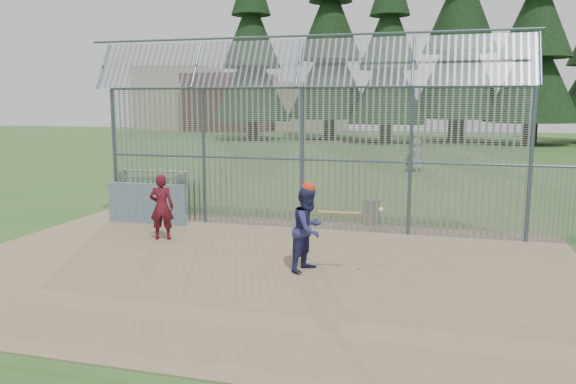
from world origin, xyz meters
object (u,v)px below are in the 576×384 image
(dugout_wall, at_px, (147,203))
(batter, at_px, (308,229))
(onlooker, at_px, (162,207))
(bleacher, at_px, (151,179))
(trash_can, at_px, (371,211))

(dugout_wall, xyz_separation_m, batter, (5.72, -3.33, 0.31))
(batter, height_order, onlooker, batter)
(bleacher, bearing_deg, batter, -46.57)
(bleacher, bearing_deg, trash_can, -24.28)
(onlooker, height_order, bleacher, onlooker)
(onlooker, xyz_separation_m, bleacher, (-4.68, 7.86, -0.47))
(onlooker, xyz_separation_m, trash_can, (5.07, 3.46, -0.50))
(onlooker, distance_m, bleacher, 9.16)
(trash_can, xyz_separation_m, bleacher, (-9.75, 4.40, 0.03))
(batter, bearing_deg, onlooker, 87.93)
(dugout_wall, xyz_separation_m, trash_can, (6.44, 1.80, -0.24))
(dugout_wall, xyz_separation_m, bleacher, (-3.30, 6.19, -0.21))
(trash_can, bearing_deg, bleacher, 155.72)
(batter, relative_size, onlooker, 1.05)
(dugout_wall, distance_m, batter, 6.62)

